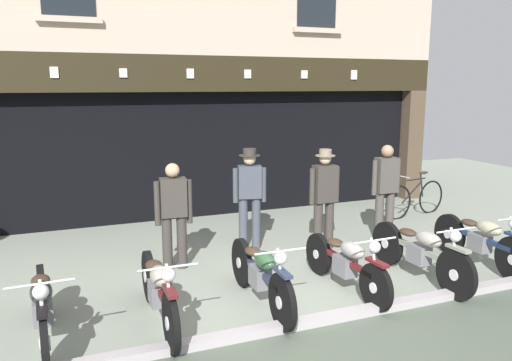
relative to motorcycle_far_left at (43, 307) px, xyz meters
name	(u,v)px	position (x,y,z in m)	size (l,w,h in m)	color
shop_facade	(169,131)	(2.74, 6.27, 1.23)	(11.76, 4.42, 5.99)	black
motorcycle_far_left	(43,307)	(0.00, 0.00, 0.00)	(0.62, 1.99, 0.92)	black
motorcycle_left	(159,289)	(1.23, -0.01, 0.00)	(0.62, 2.03, 0.92)	black
motorcycle_center_left	(261,273)	(2.50, 0.01, 0.01)	(0.62, 2.05, 0.93)	black
motorcycle_center	(346,262)	(3.74, 0.02, -0.02)	(0.62, 1.96, 0.90)	black
motorcycle_center_right	(420,251)	(4.91, -0.04, 0.01)	(0.62, 2.09, 0.93)	black
motorcycle_right	(481,240)	(6.13, 0.06, 0.00)	(0.62, 1.97, 0.93)	black
salesman_left	(174,211)	(1.81, 1.72, 0.46)	(0.56, 0.26, 1.61)	#38332D
shopkeeper_center	(250,193)	(3.20, 2.20, 0.53)	(0.55, 0.35, 1.71)	#3D424C
salesman_right	(324,195)	(4.35, 1.71, 0.51)	(0.56, 0.33, 1.70)	#38332D
assistant_far_right	(386,188)	(5.59, 1.73, 0.53)	(0.56, 0.25, 1.71)	#47423D
advert_board_near	(309,127)	(5.57, 4.63, 1.36)	(0.83, 0.03, 1.08)	silver
leaning_bicycle	(415,198)	(7.23, 2.91, -0.04)	(1.71, 0.50, 0.95)	black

